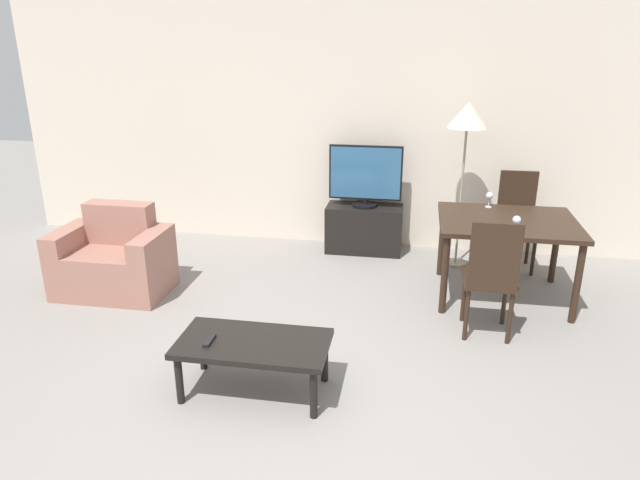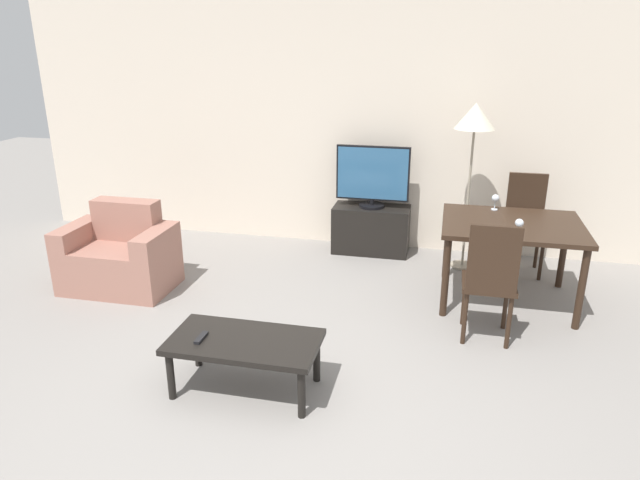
# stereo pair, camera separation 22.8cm
# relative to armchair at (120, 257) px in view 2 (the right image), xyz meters

# --- Properties ---
(ground_plane) EXTENTS (18.00, 18.00, 0.00)m
(ground_plane) POSITION_rel_armchair_xyz_m (1.97, -1.84, -0.30)
(ground_plane) COLOR gray
(wall_back) EXTENTS (7.68, 0.06, 2.70)m
(wall_back) POSITION_rel_armchair_xyz_m (1.97, 1.72, 1.05)
(wall_back) COLOR beige
(wall_back) RESTS_ON ground_plane
(armchair) EXTENTS (0.99, 0.64, 0.80)m
(armchair) POSITION_rel_armchair_xyz_m (0.00, 0.00, 0.00)
(armchair) COLOR #9E6B5B
(armchair) RESTS_ON ground_plane
(tv_stand) EXTENTS (0.82, 0.39, 0.51)m
(tv_stand) POSITION_rel_armchair_xyz_m (2.16, 1.46, -0.04)
(tv_stand) COLOR black
(tv_stand) RESTS_ON ground_plane
(tv) EXTENTS (0.78, 0.27, 0.66)m
(tv) POSITION_rel_armchair_xyz_m (2.16, 1.45, 0.55)
(tv) COLOR black
(tv) RESTS_ON tv_stand
(coffee_table) EXTENTS (0.99, 0.52, 0.38)m
(coffee_table) POSITION_rel_armchair_xyz_m (1.71, -1.33, 0.03)
(coffee_table) COLOR black
(coffee_table) RESTS_ON ground_plane
(dining_table) EXTENTS (1.18, 0.96, 0.74)m
(dining_table) POSITION_rel_armchair_xyz_m (3.51, 0.50, 0.35)
(dining_table) COLOR black
(dining_table) RESTS_ON ground_plane
(dining_chair_near) EXTENTS (0.40, 0.40, 0.98)m
(dining_chair_near) POSITION_rel_armchair_xyz_m (3.30, -0.30, 0.24)
(dining_chair_near) COLOR black
(dining_chair_near) RESTS_ON ground_plane
(dining_chair_far) EXTENTS (0.40, 0.40, 0.98)m
(dining_chair_far) POSITION_rel_armchair_xyz_m (3.72, 1.29, 0.24)
(dining_chair_far) COLOR black
(dining_chair_far) RESTS_ON ground_plane
(floor_lamp) EXTENTS (0.39, 0.39, 1.66)m
(floor_lamp) POSITION_rel_armchair_xyz_m (3.15, 1.23, 1.17)
(floor_lamp) COLOR gray
(floor_lamp) RESTS_ON ground_plane
(remote_primary) EXTENTS (0.04, 0.15, 0.02)m
(remote_primary) POSITION_rel_armchair_xyz_m (1.44, -1.39, 0.09)
(remote_primary) COLOR black
(remote_primary) RESTS_ON coffee_table
(wine_glass_left) EXTENTS (0.07, 0.07, 0.15)m
(wine_glass_left) POSITION_rel_armchair_xyz_m (3.38, 0.86, 0.54)
(wine_glass_left) COLOR silver
(wine_glass_left) RESTS_ON dining_table
(wine_glass_center) EXTENTS (0.07, 0.07, 0.15)m
(wine_glass_center) POSITION_rel_armchair_xyz_m (3.52, 0.13, 0.54)
(wine_glass_center) COLOR silver
(wine_glass_center) RESTS_ON dining_table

